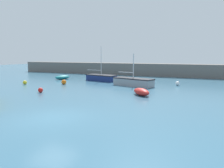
{
  "coord_description": "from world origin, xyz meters",
  "views": [
    {
      "loc": [
        8.01,
        -9.69,
        3.53
      ],
      "look_at": [
        -0.08,
        8.7,
        0.86
      ],
      "focal_mm": 35.0,
      "sensor_mm": 36.0,
      "label": 1
    }
  ],
  "objects_px": {
    "sailboat_twin_hulled": "(133,82)",
    "mooring_buoy_orange": "(64,82)",
    "dinghy_near_pier": "(141,92)",
    "mooring_buoy_white": "(178,83)",
    "mooring_buoy_yellow": "(25,82)",
    "fishing_dinghy_green": "(62,77)",
    "sailboat_short_mast": "(101,78)",
    "mooring_buoy_red": "(40,90)"
  },
  "relations": [
    {
      "from": "mooring_buoy_orange",
      "to": "mooring_buoy_yellow",
      "type": "bearing_deg",
      "value": -156.73
    },
    {
      "from": "sailboat_short_mast",
      "to": "mooring_buoy_white",
      "type": "height_order",
      "value": "sailboat_short_mast"
    },
    {
      "from": "sailboat_twin_hulled",
      "to": "mooring_buoy_white",
      "type": "bearing_deg",
      "value": 42.61
    },
    {
      "from": "mooring_buoy_red",
      "to": "mooring_buoy_yellow",
      "type": "xyz_separation_m",
      "value": [
        -5.83,
        3.81,
        0.0
      ]
    },
    {
      "from": "dinghy_near_pier",
      "to": "sailboat_short_mast",
      "type": "relative_size",
      "value": 0.47
    },
    {
      "from": "dinghy_near_pier",
      "to": "fishing_dinghy_green",
      "type": "distance_m",
      "value": 16.32
    },
    {
      "from": "mooring_buoy_white",
      "to": "mooring_buoy_orange",
      "type": "relative_size",
      "value": 0.86
    },
    {
      "from": "mooring_buoy_white",
      "to": "mooring_buoy_yellow",
      "type": "xyz_separation_m",
      "value": [
        -17.13,
        -6.33,
        -0.02
      ]
    },
    {
      "from": "sailboat_short_mast",
      "to": "mooring_buoy_yellow",
      "type": "relative_size",
      "value": 10.03
    },
    {
      "from": "fishing_dinghy_green",
      "to": "mooring_buoy_white",
      "type": "relative_size",
      "value": 4.99
    },
    {
      "from": "sailboat_twin_hulled",
      "to": "mooring_buoy_yellow",
      "type": "distance_m",
      "value": 13.11
    },
    {
      "from": "sailboat_short_mast",
      "to": "mooring_buoy_orange",
      "type": "xyz_separation_m",
      "value": [
        -2.55,
        -5.04,
        -0.16
      ]
    },
    {
      "from": "fishing_dinghy_green",
      "to": "mooring_buoy_red",
      "type": "bearing_deg",
      "value": 49.53
    },
    {
      "from": "fishing_dinghy_green",
      "to": "mooring_buoy_yellow",
      "type": "distance_m",
      "value": 6.6
    },
    {
      "from": "mooring_buoy_white",
      "to": "sailboat_twin_hulled",
      "type": "bearing_deg",
      "value": -153.82
    },
    {
      "from": "dinghy_near_pier",
      "to": "sailboat_twin_hulled",
      "type": "relative_size",
      "value": 0.44
    },
    {
      "from": "dinghy_near_pier",
      "to": "mooring_buoy_white",
      "type": "xyz_separation_m",
      "value": [
        2.14,
        7.65,
        -0.06
      ]
    },
    {
      "from": "sailboat_twin_hulled",
      "to": "mooring_buoy_orange",
      "type": "height_order",
      "value": "sailboat_twin_hulled"
    },
    {
      "from": "sailboat_twin_hulled",
      "to": "sailboat_short_mast",
      "type": "height_order",
      "value": "sailboat_short_mast"
    },
    {
      "from": "fishing_dinghy_green",
      "to": "mooring_buoy_red",
      "type": "relative_size",
      "value": 5.41
    },
    {
      "from": "dinghy_near_pier",
      "to": "mooring_buoy_white",
      "type": "height_order",
      "value": "dinghy_near_pier"
    },
    {
      "from": "sailboat_short_mast",
      "to": "mooring_buoy_orange",
      "type": "relative_size",
      "value": 8.12
    },
    {
      "from": "mooring_buoy_yellow",
      "to": "mooring_buoy_white",
      "type": "bearing_deg",
      "value": 20.27
    },
    {
      "from": "fishing_dinghy_green",
      "to": "sailboat_twin_hulled",
      "type": "bearing_deg",
      "value": 101.12
    },
    {
      "from": "fishing_dinghy_green",
      "to": "mooring_buoy_red",
      "type": "distance_m",
      "value": 11.57
    },
    {
      "from": "mooring_buoy_white",
      "to": "mooring_buoy_red",
      "type": "bearing_deg",
      "value": -138.11
    },
    {
      "from": "mooring_buoy_yellow",
      "to": "fishing_dinghy_green",
      "type": "bearing_deg",
      "value": 83.88
    },
    {
      "from": "mooring_buoy_white",
      "to": "mooring_buoy_orange",
      "type": "distance_m",
      "value": 13.52
    },
    {
      "from": "mooring_buoy_yellow",
      "to": "sailboat_short_mast",
      "type": "bearing_deg",
      "value": 45.01
    },
    {
      "from": "mooring_buoy_white",
      "to": "mooring_buoy_yellow",
      "type": "relative_size",
      "value": 1.07
    },
    {
      "from": "dinghy_near_pier",
      "to": "mooring_buoy_yellow",
      "type": "height_order",
      "value": "dinghy_near_pier"
    },
    {
      "from": "dinghy_near_pier",
      "to": "fishing_dinghy_green",
      "type": "xyz_separation_m",
      "value": [
        -14.29,
        7.88,
        -0.02
      ]
    },
    {
      "from": "dinghy_near_pier",
      "to": "fishing_dinghy_green",
      "type": "relative_size",
      "value": 0.88
    },
    {
      "from": "fishing_dinghy_green",
      "to": "mooring_buoy_orange",
      "type": "bearing_deg",
      "value": 61.22
    },
    {
      "from": "sailboat_short_mast",
      "to": "mooring_buoy_white",
      "type": "distance_m",
      "value": 10.24
    },
    {
      "from": "sailboat_twin_hulled",
      "to": "mooring_buoy_red",
      "type": "height_order",
      "value": "sailboat_twin_hulled"
    },
    {
      "from": "dinghy_near_pier",
      "to": "mooring_buoy_orange",
      "type": "relative_size",
      "value": 3.79
    },
    {
      "from": "sailboat_twin_hulled",
      "to": "mooring_buoy_yellow",
      "type": "height_order",
      "value": "sailboat_twin_hulled"
    },
    {
      "from": "dinghy_near_pier",
      "to": "sailboat_short_mast",
      "type": "xyz_separation_m",
      "value": [
        -8.08,
        8.24,
        0.14
      ]
    },
    {
      "from": "dinghy_near_pier",
      "to": "mooring_buoy_yellow",
      "type": "distance_m",
      "value": 15.05
    },
    {
      "from": "mooring_buoy_white",
      "to": "mooring_buoy_yellow",
      "type": "distance_m",
      "value": 18.26
    },
    {
      "from": "mooring_buoy_white",
      "to": "fishing_dinghy_green",
      "type": "bearing_deg",
      "value": 179.18
    }
  ]
}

